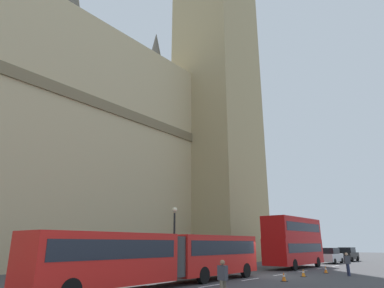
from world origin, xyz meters
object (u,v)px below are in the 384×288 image
at_px(pedestrian_near_cones, 223,279).
at_px(pedestrian_by_kerb, 347,263).
at_px(traffic_cone_west, 284,277).
at_px(double_decker_bus, 294,240).
at_px(articulated_bus, 167,254).
at_px(sedan_trailing, 348,254).
at_px(traffic_cone_east, 326,270).
at_px(clock_tower, 215,19).
at_px(street_lamp, 174,235).
at_px(traffic_cone_middle, 303,273).
at_px(sedan_lead, 331,256).

height_order(pedestrian_near_cones, pedestrian_by_kerb, same).
bearing_deg(traffic_cone_west, pedestrian_by_kerb, -18.04).
height_order(double_decker_bus, pedestrian_by_kerb, double_decker_bus).
bearing_deg(articulated_bus, sedan_trailing, -0.28).
xyz_separation_m(articulated_bus, sedan_trailing, (36.43, -0.18, -0.83)).
bearing_deg(articulated_bus, pedestrian_by_kerb, -26.13).
bearing_deg(traffic_cone_east, sedan_trailing, 10.74).
xyz_separation_m(traffic_cone_west, pedestrian_near_cones, (-9.16, -1.49, 0.63)).
distance_m(clock_tower, street_lamp, 43.32).
relative_size(clock_tower, street_lamp, 14.57).
bearing_deg(pedestrian_by_kerb, articulated_bus, 153.87).
relative_size(traffic_cone_west, pedestrian_by_kerb, 0.34).
height_order(traffic_cone_west, traffic_cone_east, same).
bearing_deg(traffic_cone_middle, traffic_cone_west, -176.42).
height_order(articulated_bus, sedan_lead, articulated_bus).
bearing_deg(sedan_lead, pedestrian_near_cones, -169.82).
xyz_separation_m(sedan_lead, street_lamp, (-23.96, 4.55, 2.14)).
bearing_deg(sedan_lead, traffic_cone_middle, -168.05).
bearing_deg(traffic_cone_middle, pedestrian_by_kerb, -40.86).
height_order(double_decker_bus, traffic_cone_west, double_decker_bus).
height_order(traffic_cone_west, pedestrian_near_cones, pedestrian_near_cones).
xyz_separation_m(double_decker_bus, traffic_cone_west, (-12.15, -4.32, -2.43)).
bearing_deg(articulated_bus, double_decker_bus, 0.01).
bearing_deg(sedan_trailing, pedestrian_by_kerb, -164.76).
distance_m(articulated_bus, sedan_lead, 29.51).
xyz_separation_m(sedan_trailing, traffic_cone_west, (-29.87, -4.14, -0.63)).
bearing_deg(articulated_bus, traffic_cone_east, -16.34).
xyz_separation_m(sedan_trailing, traffic_cone_middle, (-25.99, -3.90, -0.63)).
relative_size(double_decker_bus, sedan_trailing, 2.13).
distance_m(street_lamp, pedestrian_near_cones, 13.31).
xyz_separation_m(articulated_bus, street_lamp, (5.53, 4.51, 1.31)).
distance_m(double_decker_bus, traffic_cone_east, 6.38).
height_order(clock_tower, traffic_cone_middle, clock_tower).
bearing_deg(double_decker_bus, articulated_bus, -179.99).
height_order(clock_tower, articulated_bus, clock_tower).
bearing_deg(traffic_cone_east, street_lamp, 136.07).
distance_m(clock_tower, traffic_cone_west, 47.91).
xyz_separation_m(articulated_bus, pedestrian_by_kerb, (13.23, -6.49, -0.83)).
height_order(articulated_bus, street_lamp, street_lamp).
distance_m(traffic_cone_middle, traffic_cone_east, 4.24).
distance_m(sedan_trailing, pedestrian_near_cones, 39.44).
distance_m(traffic_cone_west, street_lamp, 9.31).
relative_size(traffic_cone_west, traffic_cone_east, 1.00).
height_order(street_lamp, pedestrian_near_cones, street_lamp).
relative_size(double_decker_bus, traffic_cone_middle, 16.16).
distance_m(double_decker_bus, traffic_cone_west, 13.12).
height_order(traffic_cone_east, pedestrian_by_kerb, pedestrian_by_kerb).
height_order(sedan_lead, sedan_trailing, same).
relative_size(articulated_bus, pedestrian_by_kerb, 10.15).
bearing_deg(articulated_bus, traffic_cone_west, -33.37).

